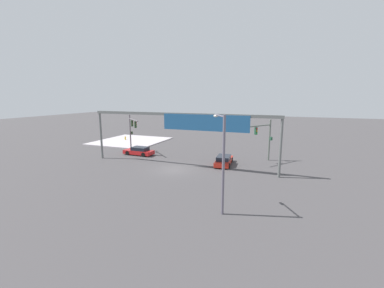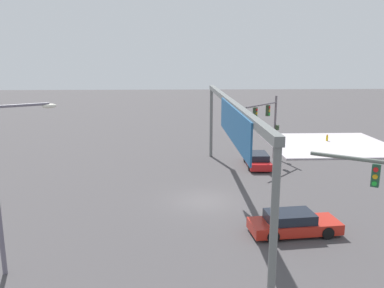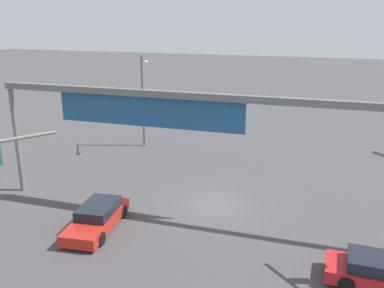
% 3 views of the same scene
% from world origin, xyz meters
% --- Properties ---
extents(ground_plane, '(182.00, 182.00, 0.00)m').
position_xyz_m(ground_plane, '(0.00, 0.00, 0.00)').
color(ground_plane, '#464345').
extents(sidewalk_corner, '(11.90, 12.49, 0.15)m').
position_xyz_m(sidewalk_corner, '(15.96, -14.42, 0.07)').
color(sidewalk_corner, '#BCB2B8').
rests_on(sidewalk_corner, ground).
extents(traffic_signal_near_corner, '(3.80, 3.76, 5.72)m').
position_xyz_m(traffic_signal_near_corner, '(10.00, -6.41, 3.84)').
color(traffic_signal_near_corner, slate).
rests_on(traffic_signal_near_corner, ground).
extents(streetlamp_curved_arm, '(1.60, 2.46, 7.29)m').
position_xyz_m(streetlamp_curved_arm, '(-8.15, 8.78, 4.31)').
color(streetlamp_curved_arm, slate).
rests_on(streetlamp_curved_arm, ground).
extents(overhead_sign_gantry, '(23.87, 0.43, 6.61)m').
position_xyz_m(overhead_sign_gantry, '(-0.95, -1.47, 5.59)').
color(overhead_sign_gantry, slate).
rests_on(overhead_sign_gantry, ground).
extents(sedan_car_approaching, '(2.23, 4.81, 1.21)m').
position_xyz_m(sedan_car_approaching, '(-4.98, -4.34, 0.57)').
color(sedan_car_approaching, '#B42419').
rests_on(sedan_car_approaching, ground).
extents(sedan_car_waiting_far, '(4.52, 1.99, 1.21)m').
position_xyz_m(sedan_car_waiting_far, '(8.08, -5.16, 0.57)').
color(sedan_car_waiting_far, red).
rests_on(sedan_car_waiting_far, ground).
extents(fire_hydrant_on_curb, '(0.33, 0.22, 0.71)m').
position_xyz_m(fire_hydrant_on_curb, '(17.50, -14.77, 0.49)').
color(fire_hydrant_on_curb, '#C9A20B').
rests_on(fire_hydrant_on_curb, sidewalk_corner).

